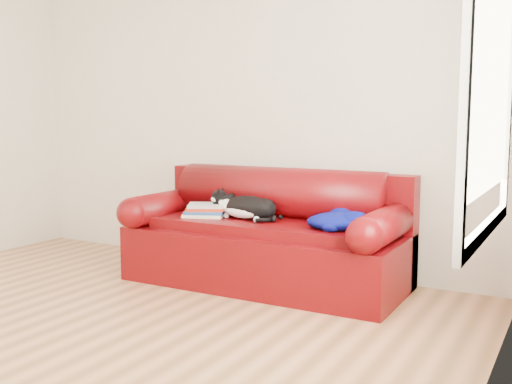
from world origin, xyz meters
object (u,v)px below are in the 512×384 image
Objects in this scene: sofa_base at (265,254)px; blanket at (338,220)px; cat at (247,208)px; book_stack at (206,210)px.

sofa_base is 3.89× the size of blanket.
sofa_base is at bearing 171.48° from blanket.
cat reaches higher than sofa_base.
blanket is at bearing -0.16° from book_stack.
cat is (0.35, 0.05, 0.04)m from book_stack.
cat is 0.75m from blanket.
book_stack is 0.60× the size of cat.
book_stack is at bearing 179.84° from blanket.
cat is at bearing 176.03° from blanket.
sofa_base is 5.69× the size of book_stack.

